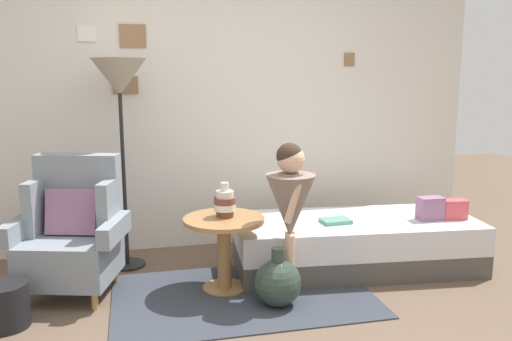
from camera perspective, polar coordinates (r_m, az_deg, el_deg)
The scene contains 13 objects.
gallery_wall at distance 4.72m, azimuth -4.63°, elevation 7.53°, with size 4.80×0.12×2.60m.
rug at distance 3.83m, azimuth -1.47°, elevation -13.27°, with size 1.80×1.15×0.01m, color #333842.
armchair at distance 3.98m, azimuth -19.09°, elevation -6.26°, with size 0.86×0.73×0.97m.
daybed at distance 4.36m, azimuth 10.62°, elevation -7.68°, with size 1.96×0.96×0.40m.
pillow_head at distance 4.50m, azimuth 20.48°, elevation -3.92°, with size 0.18×0.12×0.15m, color #D64C56.
pillow_mid at distance 4.41m, azimuth 18.22°, elevation -3.89°, with size 0.20×0.12×0.18m, color gray.
side_table at distance 3.82m, azimuth -3.44°, elevation -7.26°, with size 0.58×0.58×0.54m.
vase_striped at distance 3.78m, azimuth -3.38°, elevation -3.49°, with size 0.15×0.15×0.25m.
floor_lamp at distance 4.23m, azimuth -14.45°, elevation 8.83°, with size 0.42×0.42×1.65m.
person_child at distance 3.62m, azimuth 3.71°, elevation -3.24°, with size 0.34×0.34×1.09m.
book_on_daybed at distance 4.17m, azimuth 8.54°, elevation -5.37°, with size 0.22×0.16×0.03m, color #54917E.
demijohn_near at distance 3.63m, azimuth 2.36°, elevation -11.91°, with size 0.32×0.32×0.41m.
magazine_basket at distance 3.70m, azimuth -25.30°, elevation -12.97°, with size 0.28×0.28×0.28m, color black.
Camera 1 is at (-0.71, -2.71, 1.56)m, focal length 37.25 mm.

